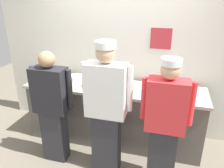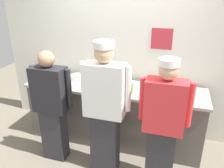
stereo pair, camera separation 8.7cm
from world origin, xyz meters
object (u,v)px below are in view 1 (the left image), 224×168
at_px(chef_far_right, 165,122).
at_px(chef_center, 106,107).
at_px(chef_near_left, 52,106).
at_px(squeeze_bottle_primary, 131,87).
at_px(ramekin_yellow_sauce, 132,82).
at_px(plate_stack_rear, 76,78).
at_px(ramekin_orange_sauce, 155,84).
at_px(squeeze_bottle_spare, 93,74).
at_px(ramekin_green_sauce, 149,88).
at_px(plate_stack_front, 120,86).
at_px(mixing_bowl_steel, 96,82).
at_px(sheet_tray, 171,92).
at_px(deli_cup, 53,82).
at_px(squeeze_bottle_secondary, 57,74).

bearing_deg(chef_far_right, chef_center, 178.24).
relative_size(chef_near_left, squeeze_bottle_primary, 8.64).
bearing_deg(squeeze_bottle_primary, ramekin_yellow_sauce, 99.22).
distance_m(chef_far_right, plate_stack_rear, 1.67).
bearing_deg(ramekin_orange_sauce, plate_stack_rear, -176.69).
height_order(squeeze_bottle_spare, ramekin_yellow_sauce, squeeze_bottle_spare).
distance_m(chef_far_right, squeeze_bottle_primary, 0.74).
relative_size(chef_center, squeeze_bottle_spare, 8.59).
relative_size(chef_far_right, ramekin_green_sauce, 16.97).
xyz_separation_m(plate_stack_front, mixing_bowl_steel, (-0.36, 0.01, 0.01)).
relative_size(mixing_bowl_steel, squeeze_bottle_primary, 1.91).
distance_m(chef_far_right, squeeze_bottle_spare, 1.49).
bearing_deg(chef_near_left, plate_stack_rear, 89.27).
bearing_deg(squeeze_bottle_spare, sheet_tray, -9.94).
xyz_separation_m(ramekin_green_sauce, ramekin_orange_sauce, (0.06, 0.16, 0.00)).
xyz_separation_m(chef_near_left, mixing_bowl_steel, (0.41, 0.61, 0.15)).
distance_m(plate_stack_rear, squeeze_bottle_primary, 1.00).
xyz_separation_m(mixing_bowl_steel, ramekin_yellow_sauce, (0.50, 0.23, -0.03)).
height_order(chef_near_left, squeeze_bottle_primary, chef_near_left).
xyz_separation_m(chef_center, chef_far_right, (0.71, -0.02, -0.08)).
height_order(chef_far_right, ramekin_green_sauce, chef_far_right).
xyz_separation_m(ramekin_green_sauce, deli_cup, (-1.43, -0.21, 0.02)).
bearing_deg(squeeze_bottle_secondary, ramekin_orange_sauce, 6.07).
relative_size(squeeze_bottle_primary, ramekin_green_sauce, 1.92).
xyz_separation_m(sheet_tray, ramekin_orange_sauce, (-0.24, 0.20, 0.01)).
height_order(squeeze_bottle_secondary, ramekin_yellow_sauce, squeeze_bottle_secondary).
distance_m(plate_stack_front, mixing_bowl_steel, 0.36).
height_order(ramekin_green_sauce, ramekin_yellow_sauce, same).
xyz_separation_m(plate_stack_front, squeeze_bottle_spare, (-0.50, 0.25, 0.05)).
relative_size(ramekin_orange_sauce, deli_cup, 0.95).
bearing_deg(mixing_bowl_steel, sheet_tray, 1.24).
bearing_deg(plate_stack_front, squeeze_bottle_secondary, 175.72).
bearing_deg(mixing_bowl_steel, ramekin_yellow_sauce, 24.52).
relative_size(squeeze_bottle_spare, ramekin_orange_sauce, 2.19).
xyz_separation_m(chef_far_right, squeeze_bottle_secondary, (-1.73, 0.71, 0.17)).
xyz_separation_m(squeeze_bottle_spare, ramekin_green_sauce, (0.92, -0.18, -0.07)).
relative_size(sheet_tray, deli_cup, 4.82).
height_order(chef_near_left, sheet_tray, chef_near_left).
bearing_deg(sheet_tray, chef_center, -138.82).
relative_size(sheet_tray, ramekin_orange_sauce, 5.09).
distance_m(ramekin_green_sauce, deli_cup, 1.44).
distance_m(sheet_tray, deli_cup, 1.74).
xyz_separation_m(sheet_tray, deli_cup, (-1.74, -0.17, 0.04)).
bearing_deg(ramekin_yellow_sauce, squeeze_bottle_secondary, -172.13).
bearing_deg(sheet_tray, chef_far_right, -93.37).
bearing_deg(chef_far_right, plate_stack_front, 137.18).
relative_size(sheet_tray, ramekin_green_sauce, 4.96).
bearing_deg(squeeze_bottle_primary, mixing_bowl_steel, 167.56).
height_order(sheet_tray, squeeze_bottle_secondary, squeeze_bottle_secondary).
xyz_separation_m(plate_stack_front, squeeze_bottle_secondary, (-1.04, 0.08, 0.05)).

